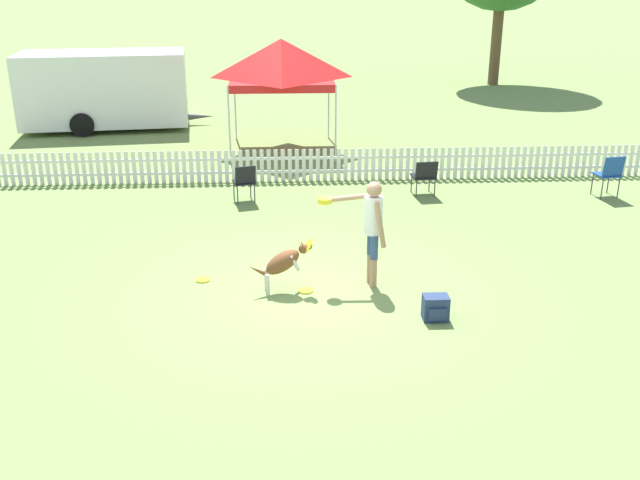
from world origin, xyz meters
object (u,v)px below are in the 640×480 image
(folding_chair_center, at_px, (245,180))
(canopy_tent_main, at_px, (281,62))
(handler_person, at_px, (370,221))
(frisbee_near_handler, at_px, (203,280))
(folding_chair_green_right, at_px, (610,172))
(equipment_trailer, at_px, (105,88))
(leaping_dog, at_px, (284,262))
(backpack_on_grass, at_px, (436,308))
(folding_chair_blue_left, at_px, (425,175))
(frisbee_near_dog, at_px, (306,291))

(folding_chair_center, bearing_deg, canopy_tent_main, -115.77)
(handler_person, height_order, canopy_tent_main, canopy_tent_main)
(canopy_tent_main, bearing_deg, frisbee_near_handler, -98.89)
(folding_chair_green_right, xyz_separation_m, equipment_trailer, (-12.15, 7.71, 0.64))
(leaping_dog, distance_m, folding_chair_center, 4.48)
(handler_person, relative_size, leaping_dog, 1.65)
(backpack_on_grass, height_order, canopy_tent_main, canopy_tent_main)
(folding_chair_blue_left, bearing_deg, folding_chair_center, -1.50)
(handler_person, height_order, leaping_dog, handler_person)
(folding_chair_center, bearing_deg, folding_chair_blue_left, 168.26)
(handler_person, xyz_separation_m, folding_chair_green_right, (5.60, 4.13, -0.48))
(backpack_on_grass, bearing_deg, frisbee_near_dog, 150.19)
(backpack_on_grass, distance_m, canopy_tent_main, 10.41)
(frisbee_near_dog, xyz_separation_m, canopy_tent_main, (-0.27, 8.97, 2.29))
(backpack_on_grass, relative_size, equipment_trailer, 0.06)
(folding_chair_green_right, bearing_deg, folding_chair_center, -8.97)
(canopy_tent_main, bearing_deg, folding_chair_blue_left, -54.99)
(leaping_dog, distance_m, frisbee_near_handler, 1.43)
(handler_person, distance_m, frisbee_near_handler, 2.80)
(folding_chair_center, bearing_deg, frisbee_near_handler, 67.28)
(frisbee_near_dog, relative_size, equipment_trailer, 0.04)
(leaping_dog, bearing_deg, folding_chair_blue_left, 139.72)
(handler_person, xyz_separation_m, leaping_dog, (-1.31, -0.17, -0.56))
(folding_chair_green_right, bearing_deg, leaping_dog, 23.72)
(handler_person, bearing_deg, canopy_tent_main, 1.07)
(folding_chair_green_right, bearing_deg, frisbee_near_handler, 17.01)
(frisbee_near_handler, height_order, canopy_tent_main, canopy_tent_main)
(canopy_tent_main, bearing_deg, frisbee_near_dog, -88.26)
(leaping_dog, xyz_separation_m, frisbee_near_handler, (-1.28, 0.45, -0.47))
(folding_chair_blue_left, bearing_deg, frisbee_near_handler, 39.03)
(equipment_trailer, bearing_deg, folding_chair_center, -65.92)
(canopy_tent_main, bearing_deg, folding_chair_green_right, -33.95)
(equipment_trailer, bearing_deg, leaping_dog, -72.79)
(handler_person, relative_size, equipment_trailer, 0.29)
(frisbee_near_handler, relative_size, equipment_trailer, 0.04)
(handler_person, height_order, folding_chair_center, handler_person)
(frisbee_near_handler, distance_m, folding_chair_green_right, 9.07)
(canopy_tent_main, bearing_deg, equipment_trailer, 149.75)
(handler_person, xyz_separation_m, equipment_trailer, (-6.55, 11.84, 0.16))
(leaping_dog, height_order, folding_chair_blue_left, leaping_dog)
(leaping_dog, bearing_deg, backpack_on_grass, 56.13)
(frisbee_near_handler, height_order, folding_chair_blue_left, folding_chair_blue_left)
(handler_person, distance_m, folding_chair_green_right, 6.98)
(frisbee_near_dog, height_order, equipment_trailer, equipment_trailer)
(leaping_dog, xyz_separation_m, folding_chair_green_right, (6.91, 4.31, 0.08))
(folding_chair_blue_left, xyz_separation_m, folding_chair_green_right, (3.87, -0.35, 0.09))
(backpack_on_grass, height_order, equipment_trailer, equipment_trailer)
(leaping_dog, relative_size, frisbee_near_handler, 4.49)
(folding_chair_blue_left, relative_size, folding_chair_center, 0.97)
(leaping_dog, relative_size, frisbee_near_dog, 4.49)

